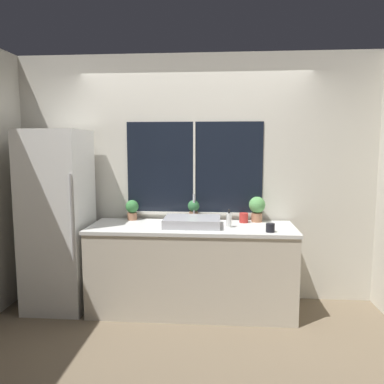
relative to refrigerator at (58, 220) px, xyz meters
The scene contains 13 objects.
ground_plane 1.72m from the refrigerator, 12.74° to the right, with size 14.00×14.00×0.00m, color brown.
wall_back 1.53m from the refrigerator, 16.68° to the left, with size 8.00×0.09×2.70m.
wall_left 1.38m from the refrigerator, 116.46° to the left, with size 0.06×7.00×2.70m.
wall_right 3.62m from the refrigerator, 19.17° to the left, with size 0.06×7.00×2.70m.
counter 1.49m from the refrigerator, ahead, with size 2.10×0.69×0.90m.
refrigerator is the anchor object (origin of this frame).
sink 1.41m from the refrigerator, ahead, with size 0.57×0.47×0.30m.
potted_plant_left 0.78m from the refrigerator, 21.23° to the left, with size 0.14×0.14×0.22m.
potted_plant_center 1.44m from the refrigerator, 11.32° to the left, with size 0.13×0.13×0.23m.
potted_plant_right 2.11m from the refrigerator, ahead, with size 0.18×0.18×0.27m.
soap_bottle 1.79m from the refrigerator, ahead, with size 0.05×0.05×0.18m.
mug_black 2.18m from the refrigerator, ahead, with size 0.08×0.08×0.08m.
mug_red 1.96m from the refrigerator, ahead, with size 0.09×0.09×0.10m.
Camera 1 is at (0.29, -3.41, 1.70)m, focal length 35.00 mm.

